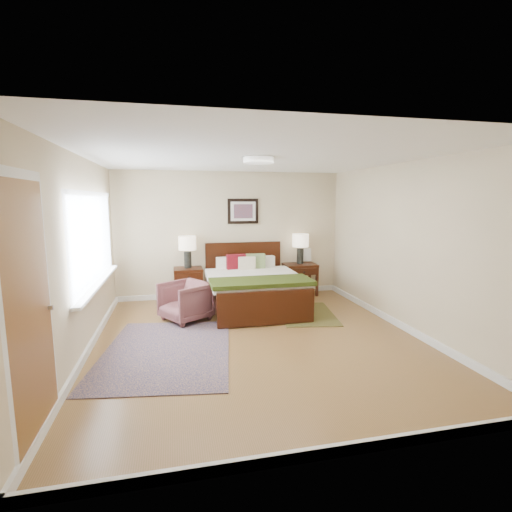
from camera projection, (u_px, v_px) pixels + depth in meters
name	position (u px, v px, depth m)	size (l,w,h in m)	color
floor	(258.00, 339.00, 5.22)	(5.00, 5.00, 0.00)	brown
back_wall	(231.00, 235.00, 7.44)	(4.50, 0.04, 2.50)	beige
front_wall	(337.00, 299.00, 2.62)	(4.50, 0.04, 2.50)	beige
left_wall	(80.00, 257.00, 4.55)	(0.04, 5.00, 2.50)	beige
right_wall	(406.00, 247.00, 5.51)	(0.04, 5.00, 2.50)	beige
ceiling	(259.00, 157.00, 4.84)	(4.50, 5.00, 0.02)	white
window	(96.00, 241.00, 5.22)	(0.11, 2.72, 1.32)	silver
door	(30.00, 313.00, 2.89)	(0.06, 1.00, 2.18)	silver
ceil_fixture	(259.00, 160.00, 4.85)	(0.44, 0.44, 0.08)	white
bed	(253.00, 281.00, 6.66)	(1.66, 2.00, 1.08)	#371508
wall_art	(243.00, 211.00, 7.40)	(0.62, 0.05, 0.50)	black
nightstand_left	(188.00, 275.00, 7.12)	(0.54, 0.49, 0.65)	#371508
nightstand_right	(300.00, 276.00, 7.64)	(0.65, 0.49, 0.64)	#371508
lamp_left	(187.00, 246.00, 7.06)	(0.33, 0.33, 0.61)	black
lamp_right	(300.00, 243.00, 7.55)	(0.33, 0.33, 0.61)	black
armchair	(185.00, 301.00, 6.01)	(0.67, 0.69, 0.63)	brown
rug_persian	(167.00, 351.00, 4.80)	(1.59, 2.25, 0.01)	#0D1644
rug_navy	(307.00, 314.00, 6.36)	(0.89, 1.34, 0.01)	black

